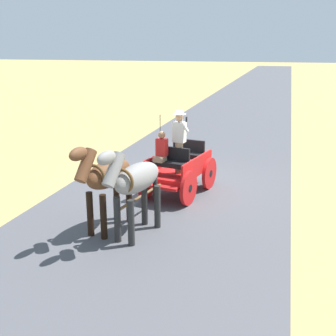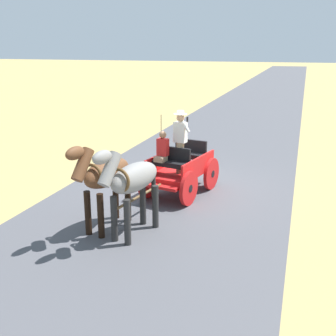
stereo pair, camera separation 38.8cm
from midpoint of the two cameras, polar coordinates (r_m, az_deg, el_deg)
The scene contains 5 objects.
ground_plane at distance 13.17m, azimuth 2.60°, elevation -2.41°, with size 200.00×200.00×0.00m, color tan.
road_surface at distance 13.17m, azimuth 2.60°, elevation -2.39°, with size 6.73×160.00×0.01m, color #4C4C51.
horse_drawn_carriage at distance 12.23m, azimuth 2.45°, elevation 0.12°, with size 1.85×4.51×2.50m.
horse_near_side at distance 9.38m, azimuth -3.72°, elevation -1.71°, with size 0.93×2.14×2.21m.
horse_off_side at distance 9.78m, azimuth -7.45°, elevation -1.05°, with size 0.84×2.15×2.21m.
Camera 2 is at (-3.42, 11.99, 4.21)m, focal length 45.27 mm.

